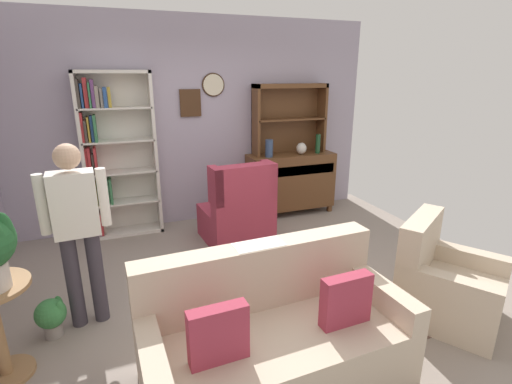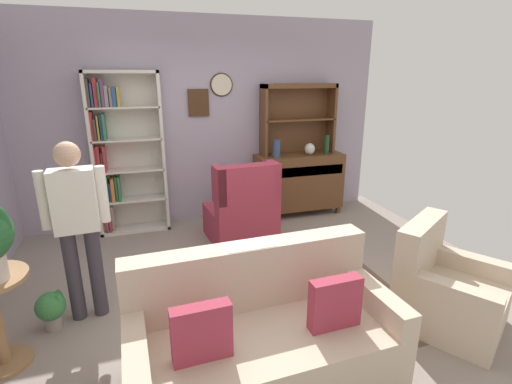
{
  "view_description": "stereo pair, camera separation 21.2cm",
  "coord_description": "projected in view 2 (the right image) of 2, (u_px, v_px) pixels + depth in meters",
  "views": [
    {
      "loc": [
        -1.15,
        -3.1,
        2.06
      ],
      "look_at": [
        0.1,
        0.2,
        0.95
      ],
      "focal_mm": 26.54,
      "sensor_mm": 36.0,
      "label": 1
    },
    {
      "loc": [
        -0.95,
        -3.17,
        2.06
      ],
      "look_at": [
        0.1,
        0.2,
        0.95
      ],
      "focal_mm": 26.54,
      "sensor_mm": 36.0,
      "label": 2
    }
  ],
  "objects": [
    {
      "name": "ground_plane",
      "position": [
        252.0,
        290.0,
        3.78
      ],
      "size": [
        5.4,
        4.6,
        0.02
      ],
      "primitive_type": "cube",
      "color": "gray"
    },
    {
      "name": "wall_back",
      "position": [
        208.0,
        122.0,
        5.29
      ],
      "size": [
        5.0,
        0.09,
        2.8
      ],
      "color": "#A399AD",
      "rests_on": "ground_plane"
    },
    {
      "name": "area_rug",
      "position": [
        282.0,
        302.0,
        3.56
      ],
      "size": [
        2.31,
        1.79,
        0.01
      ],
      "primitive_type": "cube",
      "color": "brown",
      "rests_on": "ground_plane"
    },
    {
      "name": "bookshelf",
      "position": [
        122.0,
        154.0,
        4.9
      ],
      "size": [
        0.9,
        0.3,
        2.1
      ],
      "color": "silver",
      "rests_on": "ground_plane"
    },
    {
      "name": "sideboard",
      "position": [
        298.0,
        181.0,
        5.68
      ],
      "size": [
        1.3,
        0.45,
        0.92
      ],
      "color": "brown",
      "rests_on": "ground_plane"
    },
    {
      "name": "sideboard_hutch",
      "position": [
        298.0,
        109.0,
        5.47
      ],
      "size": [
        1.1,
        0.26,
        1.0
      ],
      "color": "brown",
      "rests_on": "sideboard"
    },
    {
      "name": "vase_tall",
      "position": [
        277.0,
        149.0,
        5.34
      ],
      "size": [
        0.11,
        0.11,
        0.25
      ],
      "primitive_type": "cylinder",
      "color": "#33476B",
      "rests_on": "sideboard"
    },
    {
      "name": "vase_round",
      "position": [
        310.0,
        149.0,
        5.51
      ],
      "size": [
        0.15,
        0.15,
        0.17
      ],
      "primitive_type": "ellipsoid",
      "color": "beige",
      "rests_on": "sideboard"
    },
    {
      "name": "bottle_wine",
      "position": [
        327.0,
        144.0,
        5.55
      ],
      "size": [
        0.07,
        0.07,
        0.28
      ],
      "primitive_type": "cylinder",
      "color": "#194223",
      "rests_on": "sideboard"
    },
    {
      "name": "couch_floral",
      "position": [
        262.0,
        338.0,
        2.62
      ],
      "size": [
        1.83,
        0.92,
        0.9
      ],
      "color": "beige",
      "rests_on": "ground_plane"
    },
    {
      "name": "armchair_floral",
      "position": [
        446.0,
        293.0,
        3.2
      ],
      "size": [
        1.05,
        1.06,
        0.88
      ],
      "color": "beige",
      "rests_on": "ground_plane"
    },
    {
      "name": "wingback_chair",
      "position": [
        242.0,
        213.0,
        4.74
      ],
      "size": [
        0.84,
        0.86,
        1.05
      ],
      "color": "#A33347",
      "rests_on": "ground_plane"
    },
    {
      "name": "potted_plant_small",
      "position": [
        52.0,
        308.0,
        3.15
      ],
      "size": [
        0.24,
        0.24,
        0.33
      ],
      "color": "gray",
      "rests_on": "ground_plane"
    },
    {
      "name": "person_reading",
      "position": [
        77.0,
        220.0,
        3.11
      ],
      "size": [
        0.52,
        0.22,
        1.56
      ],
      "color": "#38333D",
      "rests_on": "ground_plane"
    },
    {
      "name": "coffee_table",
      "position": [
        252.0,
        276.0,
        3.34
      ],
      "size": [
        0.8,
        0.5,
        0.42
      ],
      "color": "brown",
      "rests_on": "ground_plane"
    },
    {
      "name": "book_stack",
      "position": [
        258.0,
        267.0,
        3.29
      ],
      "size": [
        0.21,
        0.16,
        0.07
      ],
      "color": "gold",
      "rests_on": "coffee_table"
    }
  ]
}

